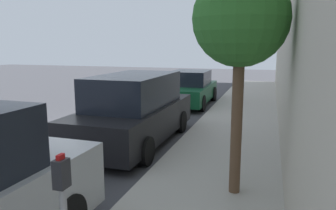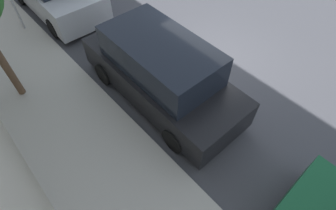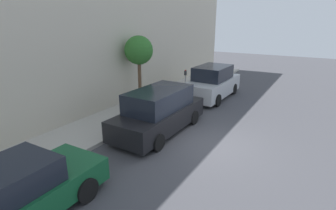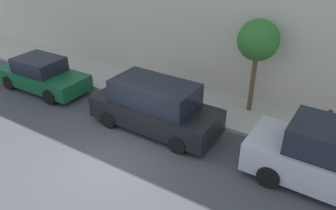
{
  "view_description": "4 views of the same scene",
  "coord_description": "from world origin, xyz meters",
  "views": [
    {
      "loc": [
        5.78,
        -8.13,
        2.67
      ],
      "look_at": [
        3.04,
        0.6,
        1.0
      ],
      "focal_mm": 35.0,
      "sensor_mm": 36.0,
      "label": 1
    },
    {
      "loc": [
        5.5,
        3.86,
        5.74
      ],
      "look_at": [
        2.94,
        0.99,
        1.0
      ],
      "focal_mm": 28.0,
      "sensor_mm": 36.0,
      "label": 2
    },
    {
      "loc": [
        -3.45,
        8.83,
        4.65
      ],
      "look_at": [
        2.3,
        -0.77,
        1.0
      ],
      "focal_mm": 28.0,
      "sensor_mm": 36.0,
      "label": 3
    },
    {
      "loc": [
        -6.43,
        -6.06,
        6.79
      ],
      "look_at": [
        2.51,
        -0.46,
        1.0
      ],
      "focal_mm": 35.0,
      "sensor_mm": 36.0,
      "label": 4
    }
  ],
  "objects": [
    {
      "name": "parking_meter_near",
      "position": [
        3.95,
        -5.66,
        1.08
      ],
      "size": [
        0.11,
        0.15,
        1.52
      ],
      "color": "#ADADB2",
      "rests_on": "sidewalk"
    },
    {
      "name": "parked_minivan_second",
      "position": [
        2.28,
        -0.03,
        0.92
      ],
      "size": [
        2.02,
        4.92,
        1.9
      ],
      "color": "black",
      "rests_on": "ground_plane"
    },
    {
      "name": "ground_plane",
      "position": [
        0.0,
        0.0,
        0.0
      ],
      "size": [
        60.0,
        60.0,
        0.0
      ],
      "primitive_type": "plane",
      "color": "#424247"
    },
    {
      "name": "sidewalk",
      "position": [
        4.8,
        0.0,
        0.07
      ],
      "size": [
        2.6,
        32.0,
        0.15
      ],
      "color": "#B2ADA3",
      "rests_on": "ground_plane"
    }
  ]
}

